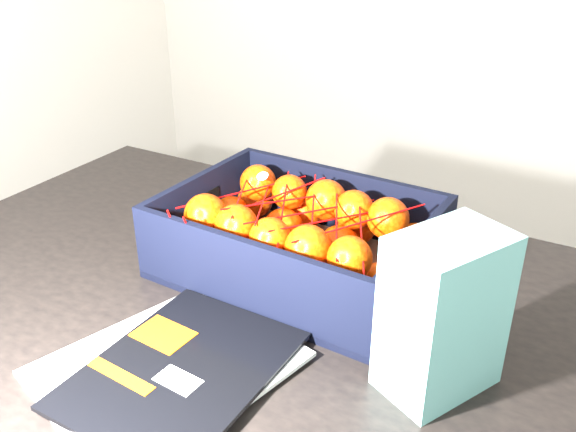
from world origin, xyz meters
The scene contains 6 objects.
table centered at (-0.05, 0.03, 0.65)m, with size 1.23×0.85×0.75m.
magazine_stack centered at (-0.02, -0.16, 0.76)m, with size 0.31×0.32×0.02m.
produce_crate centered at (-0.01, 0.13, 0.79)m, with size 0.40×0.30×0.12m.
clementine_heap centered at (-0.02, 0.13, 0.81)m, with size 0.38×0.28×0.12m.
mesh_net centered at (-0.02, 0.12, 0.86)m, with size 0.33×0.27×0.09m.
retail_carton centered at (0.26, 0.00, 0.85)m, with size 0.09×0.14×0.20m, color white.
Camera 1 is at (0.43, -0.60, 1.28)m, focal length 38.73 mm.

